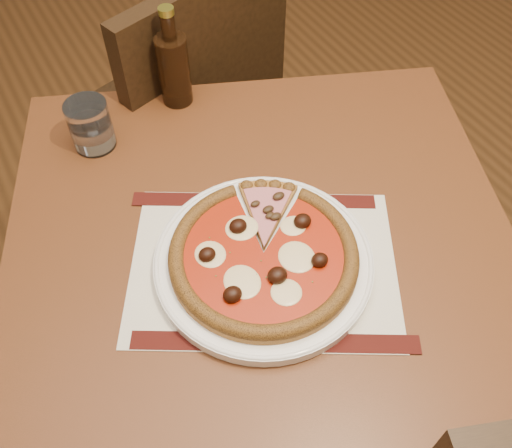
{
  "coord_description": "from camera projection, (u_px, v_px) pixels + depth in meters",
  "views": [
    {
      "loc": [
        -0.65,
        -0.81,
        1.47
      ],
      "look_at": [
        -0.38,
        -0.35,
        0.78
      ],
      "focal_mm": 40.0,
      "sensor_mm": 36.0,
      "label": 1
    }
  ],
  "objects": [
    {
      "name": "table",
      "position": [
        262.0,
        279.0,
        0.97
      ],
      "size": [
        1.05,
        1.05,
        0.75
      ],
      "rotation": [
        0.0,
        0.0,
        -0.4
      ],
      "color": "brown",
      "rests_on": "ground"
    },
    {
      "name": "chair_far",
      "position": [
        184.0,
        115.0,
        1.4
      ],
      "size": [
        0.54,
        0.54,
        0.92
      ],
      "rotation": [
        0.0,
        0.0,
        3.43
      ],
      "color": "black",
      "rests_on": "ground"
    },
    {
      "name": "water_glass",
      "position": [
        90.0,
        125.0,
        0.99
      ],
      "size": [
        0.09,
        0.09,
        0.09
      ],
      "primitive_type": "cylinder",
      "rotation": [
        0.0,
        0.0,
        -0.29
      ],
      "color": "white",
      "rests_on": "table"
    },
    {
      "name": "bottle",
      "position": [
        174.0,
        67.0,
        1.04
      ],
      "size": [
        0.06,
        0.06,
        0.19
      ],
      "color": "black",
      "rests_on": "table"
    },
    {
      "name": "placemat",
      "position": [
        263.0,
        265.0,
        0.86
      ],
      "size": [
        0.49,
        0.45,
        0.0
      ],
      "primitive_type": "cube",
      "rotation": [
        0.0,
        0.0,
        -0.54
      ],
      "color": "white",
      "rests_on": "table"
    },
    {
      "name": "ham_slice",
      "position": [
        272.0,
        206.0,
        0.9
      ],
      "size": [
        0.11,
        0.13,
        0.02
      ],
      "rotation": [
        0.0,
        0.0,
        0.99
      ],
      "color": "#A46D27",
      "rests_on": "plate"
    },
    {
      "name": "pizza",
      "position": [
        264.0,
        254.0,
        0.84
      ],
      "size": [
        0.28,
        0.28,
        0.04
      ],
      "color": "#A46D27",
      "rests_on": "plate"
    },
    {
      "name": "plate",
      "position": [
        263.0,
        262.0,
        0.85
      ],
      "size": [
        0.33,
        0.33,
        0.02
      ],
      "primitive_type": "cylinder",
      "color": "white",
      "rests_on": "placemat"
    }
  ]
}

